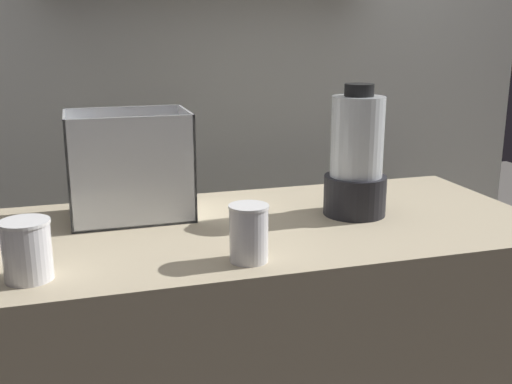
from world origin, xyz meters
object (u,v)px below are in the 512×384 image
(blender_pitcher, at_px, (356,160))
(juice_cup_mango_middle, at_px, (249,237))
(carrot_display_bin, at_px, (133,185))
(juice_cup_orange_left, at_px, (27,253))

(blender_pitcher, xyz_separation_m, juice_cup_mango_middle, (-0.35, -0.24, -0.09))
(carrot_display_bin, bearing_deg, juice_cup_mango_middle, -63.34)
(blender_pitcher, height_order, juice_cup_orange_left, blender_pitcher)
(blender_pitcher, distance_m, juice_cup_mango_middle, 0.43)
(blender_pitcher, bearing_deg, juice_cup_orange_left, -164.75)
(juice_cup_mango_middle, bearing_deg, blender_pitcher, 34.30)
(carrot_display_bin, distance_m, juice_cup_mango_middle, 0.43)
(carrot_display_bin, xyz_separation_m, juice_cup_orange_left, (-0.23, -0.35, -0.03))
(blender_pitcher, distance_m, juice_cup_orange_left, 0.80)
(carrot_display_bin, height_order, juice_cup_mango_middle, carrot_display_bin)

